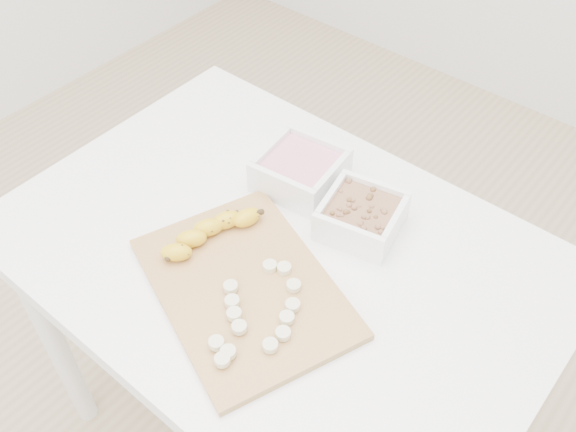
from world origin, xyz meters
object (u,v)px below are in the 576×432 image
Objects in this scene: cutting_board at (244,287)px; bowl_granola at (361,216)px; bowl_yogurt at (300,170)px; banana at (208,233)px; table at (278,281)px.

bowl_granola is at bearing 74.40° from cutting_board.
bowl_yogurt is 0.16m from bowl_granola.
bowl_granola reaches higher than banana.
bowl_yogurt is (-0.08, 0.16, 0.13)m from table.
table is 5.96× the size of bowl_yogurt.
bowl_yogurt reaches higher than table.
bowl_granola reaches higher than table.
bowl_yogurt reaches higher than cutting_board.
table is 0.15m from cutting_board.
banana is at bearing -143.91° from table.
bowl_granola is at bearing 57.72° from table.
table is at bearing 99.45° from cutting_board.
bowl_yogurt is at bearing 172.05° from bowl_granola.
bowl_granola is 0.86× the size of banana.
bowl_granola is at bearing 75.18° from banana.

